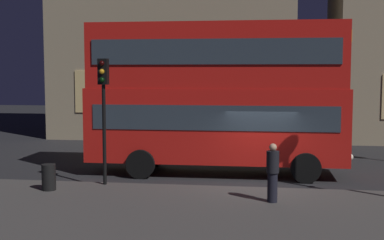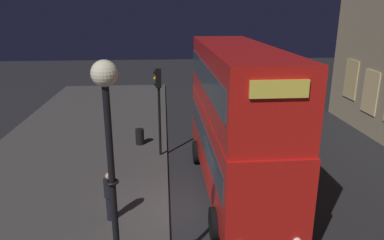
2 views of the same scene
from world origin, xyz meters
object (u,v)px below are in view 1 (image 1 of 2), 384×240
object	(u,v)px
double_decker_bus	(216,92)
litter_bin	(49,177)
traffic_light_near_kerb	(103,95)
pedestrian	(273,172)

from	to	relation	value
double_decker_bus	litter_bin	xyz separation A→B (m)	(-4.96, -4.03, -2.61)
double_decker_bus	traffic_light_near_kerb	size ratio (longest dim) A/B	2.33
litter_bin	double_decker_bus	bearing A→B (deg)	39.08
pedestrian	traffic_light_near_kerb	bearing A→B (deg)	-11.57
double_decker_bus	traffic_light_near_kerb	distance (m)	4.55
traffic_light_near_kerb	pedestrian	world-z (taller)	traffic_light_near_kerb
pedestrian	litter_bin	bearing A→B (deg)	0.21
pedestrian	litter_bin	size ratio (longest dim) A/B	2.06
traffic_light_near_kerb	litter_bin	world-z (taller)	traffic_light_near_kerb
double_decker_bus	litter_bin	bearing A→B (deg)	-141.45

